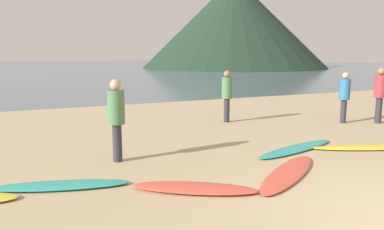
{
  "coord_description": "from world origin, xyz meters",
  "views": [
    {
      "loc": [
        -4.63,
        -2.59,
        2.17
      ],
      "look_at": [
        -0.66,
        6.0,
        0.6
      ],
      "focal_mm": 34.5,
      "sensor_mm": 36.0,
      "label": 1
    }
  ],
  "objects_px": {
    "person_1": "(380,91)",
    "surfboard_5": "(297,148)",
    "person_0": "(227,92)",
    "surfboard_6": "(369,147)",
    "surfboard_3": "(195,188)",
    "surfboard_2": "(60,185)",
    "surfboard_4": "(288,173)",
    "person_2": "(116,114)",
    "person_3": "(345,93)"
  },
  "relations": [
    {
      "from": "surfboard_6",
      "to": "person_3",
      "type": "distance_m",
      "value": 3.48
    },
    {
      "from": "person_2",
      "to": "person_3",
      "type": "xyz_separation_m",
      "value": [
        7.52,
        1.21,
        -0.04
      ]
    },
    {
      "from": "person_0",
      "to": "person_3",
      "type": "xyz_separation_m",
      "value": [
        3.29,
        -1.68,
        -0.03
      ]
    },
    {
      "from": "surfboard_6",
      "to": "person_0",
      "type": "bearing_deg",
      "value": 127.6
    },
    {
      "from": "surfboard_6",
      "to": "person_1",
      "type": "distance_m",
      "value": 3.84
    },
    {
      "from": "surfboard_3",
      "to": "person_2",
      "type": "bearing_deg",
      "value": 141.02
    },
    {
      "from": "surfboard_6",
      "to": "person_1",
      "type": "relative_size",
      "value": 1.53
    },
    {
      "from": "surfboard_5",
      "to": "person_2",
      "type": "distance_m",
      "value": 4.12
    },
    {
      "from": "surfboard_5",
      "to": "person_1",
      "type": "relative_size",
      "value": 1.5
    },
    {
      "from": "surfboard_6",
      "to": "surfboard_2",
      "type": "bearing_deg",
      "value": -161.84
    },
    {
      "from": "surfboard_2",
      "to": "surfboard_6",
      "type": "height_order",
      "value": "surfboard_6"
    },
    {
      "from": "surfboard_2",
      "to": "person_0",
      "type": "height_order",
      "value": "person_0"
    },
    {
      "from": "surfboard_6",
      "to": "person_1",
      "type": "height_order",
      "value": "person_1"
    },
    {
      "from": "surfboard_4",
      "to": "person_2",
      "type": "bearing_deg",
      "value": 106.36
    },
    {
      "from": "surfboard_5",
      "to": "surfboard_6",
      "type": "bearing_deg",
      "value": -37.19
    },
    {
      "from": "surfboard_6",
      "to": "surfboard_4",
      "type": "bearing_deg",
      "value": -145.61
    },
    {
      "from": "surfboard_2",
      "to": "surfboard_6",
      "type": "xyz_separation_m",
      "value": [
        6.74,
        -0.37,
        0.0
      ]
    },
    {
      "from": "surfboard_2",
      "to": "person_1",
      "type": "bearing_deg",
      "value": 26.96
    },
    {
      "from": "surfboard_2",
      "to": "surfboard_3",
      "type": "height_order",
      "value": "surfboard_3"
    },
    {
      "from": "person_0",
      "to": "surfboard_6",
      "type": "bearing_deg",
      "value": -170.62
    },
    {
      "from": "surfboard_6",
      "to": "person_3",
      "type": "relative_size",
      "value": 1.67
    },
    {
      "from": "surfboard_3",
      "to": "surfboard_5",
      "type": "xyz_separation_m",
      "value": [
        3.2,
        1.32,
        -0.01
      ]
    },
    {
      "from": "surfboard_4",
      "to": "person_0",
      "type": "height_order",
      "value": "person_0"
    },
    {
      "from": "person_0",
      "to": "surfboard_3",
      "type": "bearing_deg",
      "value": 138.25
    },
    {
      "from": "surfboard_3",
      "to": "person_2",
      "type": "height_order",
      "value": "person_2"
    },
    {
      "from": "surfboard_6",
      "to": "surfboard_5",
      "type": "bearing_deg",
      "value": 179.22
    },
    {
      "from": "surfboard_4",
      "to": "surfboard_6",
      "type": "distance_m",
      "value": 2.97
    },
    {
      "from": "surfboard_2",
      "to": "surfboard_4",
      "type": "relative_size",
      "value": 0.88
    },
    {
      "from": "surfboard_5",
      "to": "person_0",
      "type": "xyz_separation_m",
      "value": [
        0.31,
        3.72,
        0.94
      ]
    },
    {
      "from": "surfboard_3",
      "to": "person_2",
      "type": "xyz_separation_m",
      "value": [
        -0.72,
        2.16,
        0.94
      ]
    },
    {
      "from": "surfboard_6",
      "to": "person_2",
      "type": "bearing_deg",
      "value": -173.68
    },
    {
      "from": "person_0",
      "to": "person_3",
      "type": "height_order",
      "value": "person_0"
    },
    {
      "from": "person_1",
      "to": "surfboard_3",
      "type": "bearing_deg",
      "value": -162.73
    },
    {
      "from": "surfboard_2",
      "to": "surfboard_4",
      "type": "distance_m",
      "value": 3.98
    },
    {
      "from": "person_2",
      "to": "person_3",
      "type": "distance_m",
      "value": 7.62
    },
    {
      "from": "surfboard_2",
      "to": "surfboard_3",
      "type": "bearing_deg",
      "value": -12.05
    },
    {
      "from": "person_1",
      "to": "surfboard_5",
      "type": "bearing_deg",
      "value": -164.3
    },
    {
      "from": "surfboard_3",
      "to": "surfboard_5",
      "type": "bearing_deg",
      "value": 55.03
    },
    {
      "from": "surfboard_5",
      "to": "person_0",
      "type": "relative_size",
      "value": 1.59
    },
    {
      "from": "person_1",
      "to": "surfboard_6",
      "type": "bearing_deg",
      "value": -146.84
    },
    {
      "from": "surfboard_2",
      "to": "person_1",
      "type": "height_order",
      "value": "person_1"
    },
    {
      "from": "surfboard_5",
      "to": "person_2",
      "type": "relative_size",
      "value": 1.57
    },
    {
      "from": "surfboard_5",
      "to": "surfboard_6",
      "type": "height_order",
      "value": "surfboard_6"
    },
    {
      "from": "surfboard_4",
      "to": "surfboard_5",
      "type": "xyz_separation_m",
      "value": [
        1.32,
        1.31,
        0.0
      ]
    },
    {
      "from": "surfboard_6",
      "to": "person_3",
      "type": "height_order",
      "value": "person_3"
    },
    {
      "from": "surfboard_2",
      "to": "person_1",
      "type": "xyz_separation_m",
      "value": [
        9.73,
        1.82,
        0.99
      ]
    },
    {
      "from": "surfboard_3",
      "to": "surfboard_5",
      "type": "distance_m",
      "value": 3.47
    },
    {
      "from": "person_0",
      "to": "person_3",
      "type": "relative_size",
      "value": 1.03
    },
    {
      "from": "person_0",
      "to": "person_2",
      "type": "height_order",
      "value": "person_2"
    },
    {
      "from": "surfboard_5",
      "to": "person_3",
      "type": "relative_size",
      "value": 1.63
    }
  ]
}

